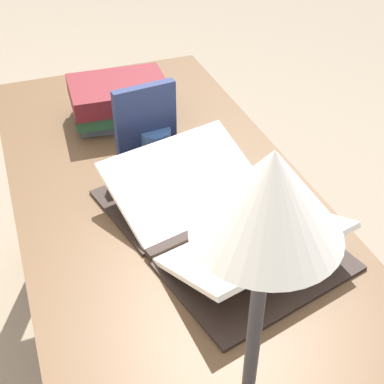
# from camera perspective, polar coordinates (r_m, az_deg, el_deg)

# --- Properties ---
(ground_plane) EXTENTS (12.00, 12.00, 0.00)m
(ground_plane) POSITION_cam_1_polar(r_m,az_deg,el_deg) (1.77, -1.66, -19.81)
(ground_plane) COLOR gray
(reading_desk) EXTENTS (1.54, 0.68, 0.72)m
(reading_desk) POSITION_cam_1_polar(r_m,az_deg,el_deg) (1.29, -2.16, -4.71)
(reading_desk) COLOR brown
(reading_desk) RESTS_ON ground_plane
(open_book) EXTENTS (0.60, 0.47, 0.10)m
(open_book) POSITION_cam_1_polar(r_m,az_deg,el_deg) (1.14, 2.68, -2.76)
(open_book) COLOR black
(open_book) RESTS_ON reading_desk
(book_stack_tall) EXTENTS (0.22, 0.28, 0.12)m
(book_stack_tall) POSITION_cam_1_polar(r_m,az_deg,el_deg) (1.53, -7.76, 9.67)
(book_stack_tall) COLOR slate
(book_stack_tall) RESTS_ON reading_desk
(book_standing_upright) EXTENTS (0.04, 0.16, 0.21)m
(book_standing_upright) POSITION_cam_1_polar(r_m,az_deg,el_deg) (1.32, -4.95, 7.19)
(book_standing_upright) COLOR #1E284C
(book_standing_upright) RESTS_ON reading_desk
(reading_lamp) EXTENTS (0.16, 0.16, 0.51)m
(reading_lamp) POSITION_cam_1_polar(r_m,az_deg,el_deg) (0.55, 7.88, -4.15)
(reading_lamp) COLOR #2D2D33
(reading_lamp) RESTS_ON reading_desk
(coffee_mug) EXTENTS (0.10, 0.08, 0.09)m
(coffee_mug) POSITION_cam_1_polar(r_m,az_deg,el_deg) (1.35, -3.89, 4.96)
(coffee_mug) COLOR #335184
(coffee_mug) RESTS_ON reading_desk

